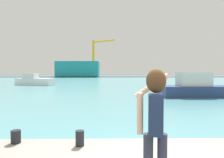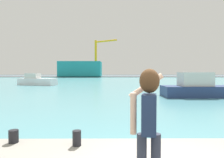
{
  "view_description": "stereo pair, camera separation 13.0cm",
  "coord_description": "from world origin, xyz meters",
  "px_view_note": "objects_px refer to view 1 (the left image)",
  "views": [
    {
      "loc": [
        -1.03,
        -3.15,
        2.2
      ],
      "look_at": [
        -0.84,
        6.99,
        1.86
      ],
      "focal_mm": 32.9,
      "sensor_mm": 36.0,
      "label": 1
    },
    {
      "loc": [
        -0.9,
        -3.16,
        2.2
      ],
      "look_at": [
        -0.84,
        6.99,
        1.86
      ],
      "focal_mm": 32.9,
      "sensor_mm": 36.0,
      "label": 2
    }
  ],
  "objects_px": {
    "person_photographer": "(155,116)",
    "boat_moored": "(34,81)",
    "harbor_bollard": "(80,138)",
    "harbor_bollard_2": "(16,137)",
    "boat_moored_2": "(201,88)",
    "port_crane": "(96,54)",
    "warehouse_left": "(79,69)"
  },
  "relations": [
    {
      "from": "boat_moored",
      "to": "boat_moored_2",
      "type": "height_order",
      "value": "boat_moored_2"
    },
    {
      "from": "boat_moored",
      "to": "warehouse_left",
      "type": "height_order",
      "value": "warehouse_left"
    },
    {
      "from": "harbor_bollard",
      "to": "boat_moored",
      "type": "distance_m",
      "value": 31.77
    },
    {
      "from": "harbor_bollard",
      "to": "boat_moored_2",
      "type": "height_order",
      "value": "boat_moored_2"
    },
    {
      "from": "port_crane",
      "to": "person_photographer",
      "type": "bearing_deg",
      "value": -86.04
    },
    {
      "from": "person_photographer",
      "to": "boat_moored_2",
      "type": "distance_m",
      "value": 16.99
    },
    {
      "from": "harbor_bollard",
      "to": "boat_moored",
      "type": "xyz_separation_m",
      "value": [
        -11.65,
        29.56,
        0.06
      ]
    },
    {
      "from": "person_photographer",
      "to": "boat_moored_2",
      "type": "bearing_deg",
      "value": -15.12
    },
    {
      "from": "harbor_bollard",
      "to": "boat_moored_2",
      "type": "bearing_deg",
      "value": 56.32
    },
    {
      "from": "warehouse_left",
      "to": "port_crane",
      "type": "relative_size",
      "value": 1.11
    },
    {
      "from": "harbor_bollard",
      "to": "port_crane",
      "type": "height_order",
      "value": "port_crane"
    },
    {
      "from": "boat_moored_2",
      "to": "warehouse_left",
      "type": "xyz_separation_m",
      "value": [
        -21.13,
        71.73,
        2.72
      ]
    },
    {
      "from": "boat_moored_2",
      "to": "boat_moored",
      "type": "bearing_deg",
      "value": 141.4
    },
    {
      "from": "boat_moored",
      "to": "person_photographer",
      "type": "bearing_deg",
      "value": -47.26
    },
    {
      "from": "harbor_bollard",
      "to": "warehouse_left",
      "type": "height_order",
      "value": "warehouse_left"
    },
    {
      "from": "person_photographer",
      "to": "warehouse_left",
      "type": "distance_m",
      "value": 87.97
    },
    {
      "from": "boat_moored_2",
      "to": "person_photographer",
      "type": "bearing_deg",
      "value": -117.04
    },
    {
      "from": "person_photographer",
      "to": "port_crane",
      "type": "height_order",
      "value": "port_crane"
    },
    {
      "from": "harbor_bollard",
      "to": "port_crane",
      "type": "distance_m",
      "value": 86.66
    },
    {
      "from": "harbor_bollard_2",
      "to": "boat_moored",
      "type": "distance_m",
      "value": 31.03
    },
    {
      "from": "boat_moored",
      "to": "warehouse_left",
      "type": "distance_m",
      "value": 55.63
    },
    {
      "from": "boat_moored_2",
      "to": "warehouse_left",
      "type": "relative_size",
      "value": 0.42
    },
    {
      "from": "harbor_bollard",
      "to": "harbor_bollard_2",
      "type": "distance_m",
      "value": 1.57
    },
    {
      "from": "person_photographer",
      "to": "harbor_bollard_2",
      "type": "relative_size",
      "value": 5.75
    },
    {
      "from": "boat_moored_2",
      "to": "port_crane",
      "type": "distance_m",
      "value": 74.5
    },
    {
      "from": "person_photographer",
      "to": "boat_moored",
      "type": "distance_m",
      "value": 33.94
    },
    {
      "from": "person_photographer",
      "to": "boat_moored",
      "type": "bearing_deg",
      "value": 33.97
    },
    {
      "from": "harbor_bollard",
      "to": "harbor_bollard_2",
      "type": "bearing_deg",
      "value": 172.0
    },
    {
      "from": "harbor_bollard",
      "to": "harbor_bollard_2",
      "type": "xyz_separation_m",
      "value": [
        -1.55,
        0.22,
        -0.02
      ]
    },
    {
      "from": "harbor_bollard",
      "to": "port_crane",
      "type": "xyz_separation_m",
      "value": [
        -4.77,
        86.01,
        9.43
      ]
    },
    {
      "from": "warehouse_left",
      "to": "person_photographer",
      "type": "bearing_deg",
      "value": -81.15
    },
    {
      "from": "person_photographer",
      "to": "harbor_bollard",
      "type": "xyz_separation_m",
      "value": [
        -1.31,
        1.79,
        -0.89
      ]
    }
  ]
}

